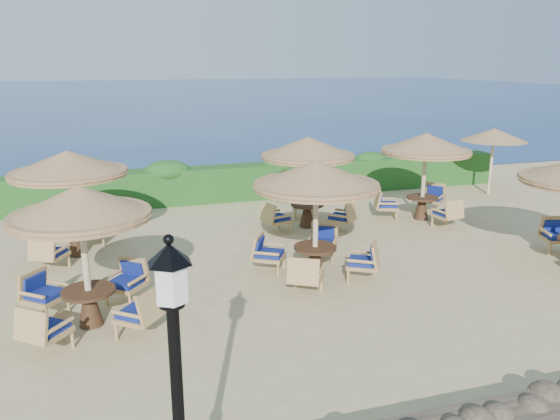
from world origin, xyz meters
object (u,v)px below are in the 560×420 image
object	(u,v)px
cafe_set_4	(308,164)
cafe_set_5	(425,159)
extra_parasol	(494,135)
cafe_set_0	(83,236)
cafe_set_3	(69,177)
cafe_set_1	(316,198)

from	to	relation	value
cafe_set_4	cafe_set_5	xyz separation A→B (m)	(3.65, -0.26, 0.00)
extra_parasol	cafe_set_4	bearing A→B (deg)	-166.64
cafe_set_0	cafe_set_3	distance (m)	4.09
cafe_set_4	cafe_set_0	bearing A→B (deg)	-141.86
cafe_set_0	cafe_set_5	bearing A→B (deg)	24.62
cafe_set_3	cafe_set_4	xyz separation A→B (m)	(6.35, 0.59, -0.13)
cafe_set_1	cafe_set_4	xyz separation A→B (m)	(1.12, 3.61, 0.06)
cafe_set_5	extra_parasol	bearing A→B (deg)	27.32
cafe_set_3	cafe_set_5	bearing A→B (deg)	1.86
cafe_set_5	cafe_set_1	bearing A→B (deg)	-144.87
cafe_set_4	extra_parasol	bearing A→B (deg)	13.36
extra_parasol	cafe_set_1	distance (m)	10.36
cafe_set_1	cafe_set_5	xyz separation A→B (m)	(4.77, 3.35, 0.06)
cafe_set_0	cafe_set_3	world-z (taller)	same
cafe_set_3	cafe_set_5	size ratio (longest dim) A/B	1.01
cafe_set_0	cafe_set_5	world-z (taller)	same
extra_parasol	cafe_set_1	world-z (taller)	cafe_set_1
cafe_set_3	cafe_set_4	world-z (taller)	same
cafe_set_0	cafe_set_4	bearing A→B (deg)	38.14
cafe_set_3	cafe_set_4	size ratio (longest dim) A/B	1.01
cafe_set_3	cafe_set_0	bearing A→B (deg)	-83.87
cafe_set_1	cafe_set_4	size ratio (longest dim) A/B	1.00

